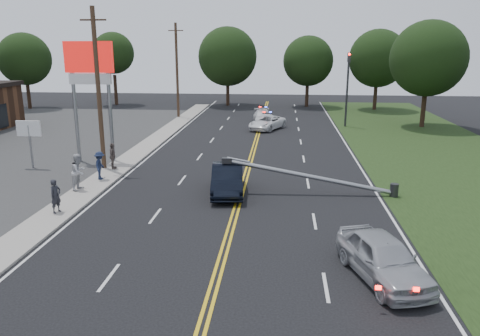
# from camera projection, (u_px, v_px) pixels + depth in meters

# --- Properties ---
(ground) EXTENTS (120.00, 120.00, 0.00)m
(ground) POSITION_uv_depth(u_px,v_px,m) (223.00, 256.00, 17.73)
(ground) COLOR black
(ground) RESTS_ON ground
(sidewalk) EXTENTS (1.80, 70.00, 0.12)m
(sidewalk) POSITION_uv_depth(u_px,v_px,m) (105.00, 177.00, 28.07)
(sidewalk) COLOR gray
(sidewalk) RESTS_ON ground
(centerline_yellow) EXTENTS (0.36, 80.00, 0.00)m
(centerline_yellow) POSITION_uv_depth(u_px,v_px,m) (244.00, 182.00, 27.35)
(centerline_yellow) COLOR gold
(centerline_yellow) RESTS_ON ground
(pylon_sign) EXTENTS (3.20, 0.35, 8.00)m
(pylon_sign) POSITION_uv_depth(u_px,v_px,m) (90.00, 73.00, 30.59)
(pylon_sign) COLOR gray
(pylon_sign) RESTS_ON ground
(small_sign) EXTENTS (1.60, 0.14, 3.10)m
(small_sign) POSITION_uv_depth(u_px,v_px,m) (29.00, 132.00, 29.91)
(small_sign) COLOR gray
(small_sign) RESTS_ON ground
(traffic_signal) EXTENTS (0.28, 0.41, 7.05)m
(traffic_signal) POSITION_uv_depth(u_px,v_px,m) (348.00, 83.00, 44.80)
(traffic_signal) COLOR #2D2D30
(traffic_signal) RESTS_ON ground
(fallen_streetlight) EXTENTS (9.36, 0.44, 1.91)m
(fallen_streetlight) POSITION_uv_depth(u_px,v_px,m) (320.00, 178.00, 24.83)
(fallen_streetlight) COLOR #2D2D30
(fallen_streetlight) RESTS_ON ground
(utility_pole_mid) EXTENTS (1.60, 0.28, 10.00)m
(utility_pole_mid) POSITION_uv_depth(u_px,v_px,m) (98.00, 90.00, 28.78)
(utility_pole_mid) COLOR #382619
(utility_pole_mid) RESTS_ON ground
(utility_pole_far) EXTENTS (1.60, 0.28, 10.00)m
(utility_pole_far) POSITION_uv_depth(u_px,v_px,m) (177.00, 71.00, 49.96)
(utility_pole_far) COLOR #382619
(utility_pole_far) RESTS_ON ground
(tree_4) EXTENTS (6.33, 6.33, 9.23)m
(tree_4) POSITION_uv_depth(u_px,v_px,m) (25.00, 59.00, 57.10)
(tree_4) COLOR black
(tree_4) RESTS_ON ground
(tree_5) EXTENTS (5.35, 5.35, 9.39)m
(tree_5) POSITION_uv_depth(u_px,v_px,m) (113.00, 53.00, 60.79)
(tree_5) COLOR black
(tree_5) RESTS_ON ground
(tree_6) EXTENTS (7.53, 7.53, 10.05)m
(tree_6) POSITION_uv_depth(u_px,v_px,m) (228.00, 57.00, 60.10)
(tree_6) COLOR black
(tree_6) RESTS_ON ground
(tree_7) EXTENTS (6.31, 6.31, 8.92)m
(tree_7) POSITION_uv_depth(u_px,v_px,m) (308.00, 61.00, 59.16)
(tree_7) COLOR black
(tree_7) RESTS_ON ground
(tree_8) EXTENTS (6.93, 6.93, 9.63)m
(tree_8) POSITION_uv_depth(u_px,v_px,m) (378.00, 58.00, 56.24)
(tree_8) COLOR black
(tree_8) RESTS_ON ground
(tree_9) EXTENTS (7.11, 7.11, 10.07)m
(tree_9) POSITION_uv_depth(u_px,v_px,m) (428.00, 59.00, 44.00)
(tree_9) COLOR black
(tree_9) RESTS_ON ground
(crashed_sedan) EXTENTS (2.11, 4.84, 1.55)m
(crashed_sedan) POSITION_uv_depth(u_px,v_px,m) (227.00, 179.00, 25.12)
(crashed_sedan) COLOR black
(crashed_sedan) RESTS_ON ground
(waiting_sedan) EXTENTS (3.09, 4.85, 1.54)m
(waiting_sedan) POSITION_uv_depth(u_px,v_px,m) (383.00, 258.00, 15.88)
(waiting_sedan) COLOR #AAACB2
(waiting_sedan) RESTS_ON ground
(emergency_a) EXTENTS (3.84, 5.03, 1.27)m
(emergency_a) POSITION_uv_depth(u_px,v_px,m) (267.00, 123.00, 44.12)
(emergency_a) COLOR white
(emergency_a) RESTS_ON ground
(emergency_b) EXTENTS (2.30, 4.61, 1.29)m
(emergency_b) POSITION_uv_depth(u_px,v_px,m) (263.00, 117.00, 47.72)
(emergency_b) COLOR silver
(emergency_b) RESTS_ON ground
(bystander_a) EXTENTS (0.56, 0.68, 1.60)m
(bystander_a) POSITION_uv_depth(u_px,v_px,m) (56.00, 196.00, 21.86)
(bystander_a) COLOR #222329
(bystander_a) RESTS_ON sidewalk
(bystander_b) EXTENTS (0.90, 1.08, 1.99)m
(bystander_b) POSITION_uv_depth(u_px,v_px,m) (79.00, 172.00, 25.31)
(bystander_b) COLOR #ACACB1
(bystander_b) RESTS_ON sidewalk
(bystander_c) EXTENTS (0.75, 1.14, 1.65)m
(bystander_c) POSITION_uv_depth(u_px,v_px,m) (100.00, 165.00, 27.30)
(bystander_c) COLOR #18213D
(bystander_c) RESTS_ON sidewalk
(bystander_d) EXTENTS (0.55, 1.02, 1.66)m
(bystander_d) POSITION_uv_depth(u_px,v_px,m) (113.00, 156.00, 29.56)
(bystander_d) COLOR #60524D
(bystander_d) RESTS_ON sidewalk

